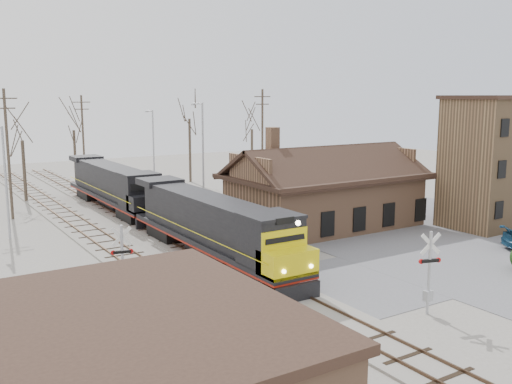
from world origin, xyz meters
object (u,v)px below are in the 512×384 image
depot (325,196)px  locomotive_trailing (114,186)px  locomotive_lead (214,227)px  signal_tower (487,163)px

depot → locomotive_trailing: bearing=128.2°
locomotive_lead → locomotive_trailing: 19.13m
signal_tower → depot: bearing=146.0°
locomotive_trailing → locomotive_lead: bearing=-90.0°
depot → locomotive_trailing: 19.38m
locomotive_lead → locomotive_trailing: (0.00, 19.13, -0.00)m
signal_tower → locomotive_trailing: signal_tower is taller
depot → signal_tower: 12.82m
locomotive_trailing → signal_tower: bearing=-44.8°
locomotive_lead → locomotive_trailing: size_ratio=1.00×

